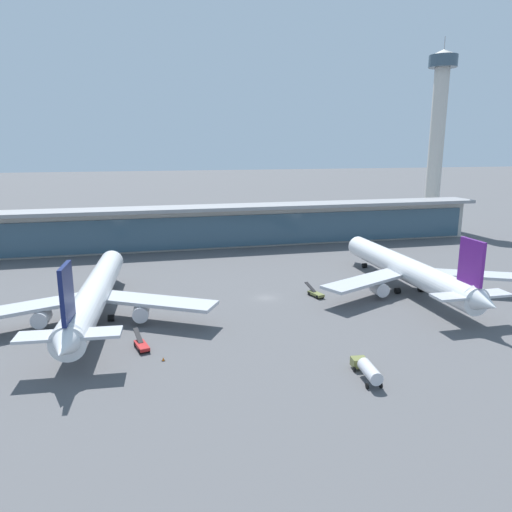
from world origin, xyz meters
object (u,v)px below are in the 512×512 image
(airliner_centre_stand, at_px, (407,269))
(control_tower, at_px, (438,127))
(service_truck_mid_apron_red, at_px, (413,277))
(service_truck_by_tail_red, at_px, (141,345))
(safety_cone_charlie, at_px, (163,359))
(service_truck_under_wing_olive, at_px, (367,369))
(airliner_left_stand, at_px, (94,294))
(service_truck_near_nose_olive, at_px, (315,293))

(airliner_centre_stand, bearing_deg, control_tower, 53.73)
(service_truck_mid_apron_red, height_order, service_truck_by_tail_red, service_truck_by_tail_red)
(safety_cone_charlie, bearing_deg, service_truck_under_wing_olive, -25.06)
(service_truck_by_tail_red, relative_size, safety_cone_charlie, 9.90)
(service_truck_under_wing_olive, xyz_separation_m, service_truck_mid_apron_red, (38.54, 49.84, -0.83))
(airliner_left_stand, relative_size, service_truck_near_nose_olive, 9.70)
(service_truck_under_wing_olive, xyz_separation_m, control_tower, (96.04, 129.41, 42.28))
(service_truck_mid_apron_red, relative_size, service_truck_by_tail_red, 0.48)
(control_tower, bearing_deg, service_truck_near_nose_olive, -135.52)
(safety_cone_charlie, bearing_deg, service_truck_near_nose_olive, 35.83)
(service_truck_near_nose_olive, relative_size, safety_cone_charlie, 9.89)
(airliner_left_stand, height_order, service_truck_near_nose_olive, airliner_left_stand)
(airliner_left_stand, height_order, safety_cone_charlie, airliner_left_stand)
(service_truck_near_nose_olive, distance_m, service_truck_under_wing_olive, 42.84)
(service_truck_near_nose_olive, height_order, control_tower, control_tower)
(safety_cone_charlie, bearing_deg, airliner_left_stand, 118.07)
(service_truck_near_nose_olive, height_order, service_truck_mid_apron_red, service_truck_near_nose_olive)
(service_truck_under_wing_olive, bearing_deg, airliner_left_stand, 138.72)
(service_truck_mid_apron_red, xyz_separation_m, service_truck_by_tail_red, (-73.18, -29.36, -0.07))
(airliner_left_stand, xyz_separation_m, safety_cone_charlie, (12.79, -23.98, -5.31))
(service_truck_by_tail_red, xyz_separation_m, safety_cone_charlie, (3.56, -5.95, -0.49))
(service_truck_under_wing_olive, distance_m, control_tower, 166.61)
(service_truck_under_wing_olive, bearing_deg, control_tower, 53.42)
(service_truck_by_tail_red, distance_m, control_tower, 175.53)
(airliner_centre_stand, height_order, service_truck_by_tail_red, airliner_centre_stand)
(safety_cone_charlie, bearing_deg, airliner_centre_stand, 23.20)
(service_truck_near_nose_olive, relative_size, service_truck_by_tail_red, 1.00)
(airliner_centre_stand, height_order, safety_cone_charlie, airliner_centre_stand)
(airliner_left_stand, height_order, airliner_centre_stand, same)
(service_truck_near_nose_olive, xyz_separation_m, control_tower, (88.80, 87.20, 43.17))
(service_truck_by_tail_red, bearing_deg, control_tower, 39.81)
(control_tower, bearing_deg, airliner_centre_stand, -126.27)
(airliner_centre_stand, relative_size, service_truck_by_tail_red, 9.67)
(service_truck_mid_apron_red, xyz_separation_m, safety_cone_charlie, (-69.62, -35.30, -0.56))
(service_truck_near_nose_olive, bearing_deg, airliner_left_stand, -175.86)
(airliner_left_stand, relative_size, service_truck_mid_apron_red, 20.20)
(airliner_left_stand, bearing_deg, control_tower, 33.01)
(airliner_centre_stand, distance_m, service_truck_mid_apron_red, 12.10)
(airliner_centre_stand, relative_size, service_truck_near_nose_olive, 9.68)
(service_truck_by_tail_red, height_order, control_tower, control_tower)
(airliner_left_stand, bearing_deg, safety_cone_charlie, -61.93)
(airliner_left_stand, distance_m, service_truck_near_nose_olive, 51.48)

